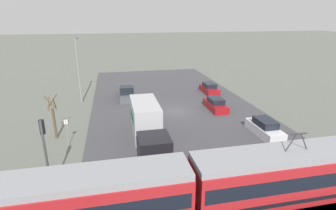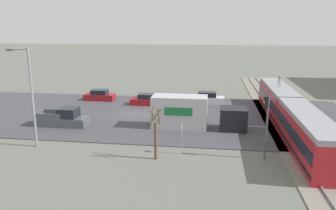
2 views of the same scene
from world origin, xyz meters
name	(u,v)px [view 2 (image 2 of 2)]	position (x,y,z in m)	size (l,w,h in m)	color
ground_plane	(137,114)	(0.00, 0.00, 0.00)	(320.00, 320.00, 0.00)	#60665B
road_surface	(137,114)	(0.00, 0.00, 0.04)	(20.72, 51.63, 0.08)	#424247
rail_bed	(282,119)	(0.00, 17.00, 0.05)	(63.60, 4.40, 0.22)	gray
light_rail_tram	(290,113)	(3.38, 17.00, 1.67)	(26.65, 2.79, 4.40)	#B21E23
box_truck	(192,113)	(4.64, 7.05, 1.62)	(2.51, 9.68, 3.34)	black
pickup_truck	(63,119)	(5.75, -6.59, 0.81)	(2.02, 5.47, 1.95)	#4C5156
sedan_car_0	(100,96)	(-6.83, -7.02, 0.71)	(1.88, 4.30, 1.52)	maroon
sedan_car_1	(207,99)	(-6.86, 8.31, 0.73)	(1.78, 4.70, 1.59)	silver
sedan_car_2	(147,100)	(-4.92, 0.32, 0.69)	(1.83, 4.39, 1.49)	maroon
traffic_light_pole	(266,119)	(11.99, 13.27, 3.34)	(0.28, 0.47, 5.15)	#47474C
street_tree	(156,136)	(13.19, 4.71, 1.98)	(1.04, 0.86, 4.35)	brown
street_lamp_near_crossing	(30,92)	(11.85, -6.42, 4.96)	(0.36, 1.95, 8.65)	gray
no_parking_sign	(182,136)	(11.81, 6.66, 1.55)	(0.32, 0.08, 2.57)	gray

